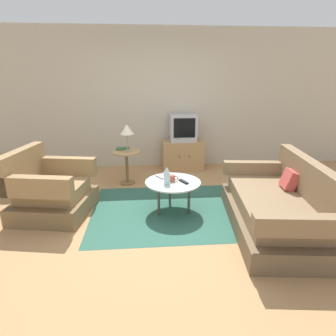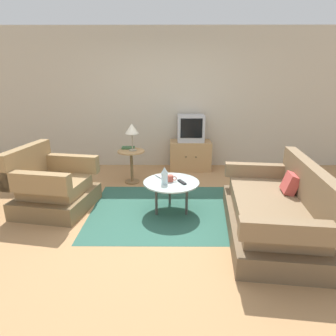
# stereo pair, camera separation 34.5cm
# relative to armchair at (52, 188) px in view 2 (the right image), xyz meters

# --- Properties ---
(ground_plane) EXTENTS (16.00, 16.00, 0.00)m
(ground_plane) POSITION_rel_armchair_xyz_m (1.55, -0.21, -0.31)
(ground_plane) COLOR #AD7F51
(back_wall) EXTENTS (9.00, 0.12, 2.70)m
(back_wall) POSITION_rel_armchair_xyz_m (1.55, 2.13, 1.04)
(back_wall) COLOR #BCB29E
(back_wall) RESTS_ON ground
(area_rug) EXTENTS (2.25, 1.79, 0.00)m
(area_rug) POSITION_rel_armchair_xyz_m (1.68, -0.08, -0.31)
(area_rug) COLOR #2D5B4C
(area_rug) RESTS_ON ground
(armchair) EXTENTS (1.08, 1.12, 0.89)m
(armchair) POSITION_rel_armchair_xyz_m (0.00, 0.00, 0.00)
(armchair) COLOR brown
(armchair) RESTS_ON ground
(couch) EXTENTS (1.16, 1.94, 0.86)m
(couch) POSITION_rel_armchair_xyz_m (2.90, -0.67, -0.03)
(couch) COLOR brown
(couch) RESTS_ON ground
(coffee_table) EXTENTS (0.76, 0.76, 0.44)m
(coffee_table) POSITION_rel_armchair_xyz_m (1.68, -0.08, 0.09)
(coffee_table) COLOR #B2C6C1
(coffee_table) RESTS_ON ground
(side_table) EXTENTS (0.46, 0.46, 0.58)m
(side_table) POSITION_rel_armchair_xyz_m (0.99, 1.04, 0.11)
(side_table) COLOR tan
(side_table) RESTS_ON ground
(tv_stand) EXTENTS (0.81, 0.48, 0.58)m
(tv_stand) POSITION_rel_armchair_xyz_m (2.06, 1.81, -0.02)
(tv_stand) COLOR tan
(tv_stand) RESTS_ON ground
(television) EXTENTS (0.51, 0.40, 0.51)m
(television) POSITION_rel_armchair_xyz_m (2.06, 1.82, 0.53)
(television) COLOR #B7B7BC
(television) RESTS_ON tv_stand
(table_lamp) EXTENTS (0.23, 0.23, 0.47)m
(table_lamp) POSITION_rel_armchair_xyz_m (1.01, 1.04, 0.64)
(table_lamp) COLOR #9E937A
(table_lamp) RESTS_ON side_table
(vase) EXTENTS (0.09, 0.09, 0.24)m
(vase) POSITION_rel_armchair_xyz_m (1.59, -0.17, 0.24)
(vase) COLOR silver
(vase) RESTS_ON coffee_table
(mug) EXTENTS (0.13, 0.08, 0.09)m
(mug) POSITION_rel_armchair_xyz_m (1.67, -0.07, 0.17)
(mug) COLOR #B74C3D
(mug) RESTS_ON coffee_table
(tv_remote_dark) EXTENTS (0.12, 0.18, 0.02)m
(tv_remote_dark) POSITION_rel_armchair_xyz_m (1.82, -0.11, 0.14)
(tv_remote_dark) COLOR black
(tv_remote_dark) RESTS_ON coffee_table
(tv_remote_silver) EXTENTS (0.13, 0.17, 0.02)m
(tv_remote_silver) POSITION_rel_armchair_xyz_m (1.51, 0.10, 0.14)
(tv_remote_silver) COLOR #B2B2B7
(tv_remote_silver) RESTS_ON coffee_table
(book) EXTENTS (0.22, 0.15, 0.03)m
(book) POSITION_rel_armchair_xyz_m (0.92, 1.19, 0.29)
(book) COLOR #3D663D
(book) RESTS_ON side_table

